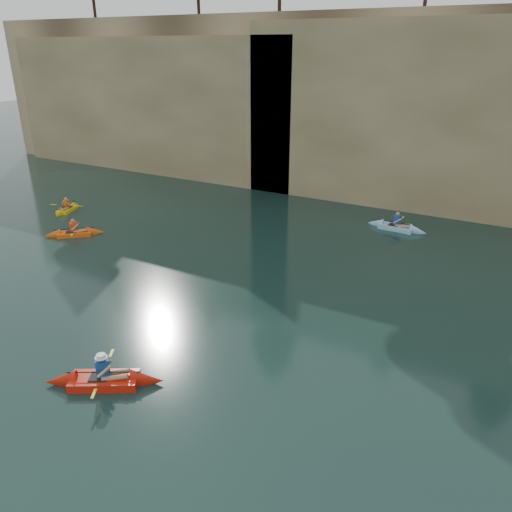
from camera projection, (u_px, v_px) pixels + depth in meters
The scene contains 10 objects.
ground at pixel (184, 410), 14.13m from camera, with size 160.00×160.00×0.00m, color black.
cliff at pixel (430, 98), 35.92m from camera, with size 70.00×16.00×12.00m, color tan.
cliff_slab_west at pixel (148, 104), 39.21m from camera, with size 26.00×2.40×10.56m, color tan.
cliff_slab_center at pixel (438, 116), 29.19m from camera, with size 24.00×2.40×11.40m, color tan.
sea_cave_west at pixel (166, 150), 39.07m from camera, with size 4.50×1.00×4.00m, color black.
sea_cave_center at pixel (334, 175), 32.95m from camera, with size 3.50×1.00×3.20m, color black.
main_kayaker at pixel (104, 380), 15.13m from camera, with size 3.52×2.53×1.34m.
kayaker_orange at pixel (74, 233), 27.02m from camera, with size 2.79×2.61×1.18m.
kayaker_yellow at pixel (67, 209), 31.01m from camera, with size 2.11×2.77×1.10m.
kayaker_ltblue_mid at pixel (396, 227), 27.90m from camera, with size 3.39×2.51×1.28m.
Camera 1 is at (7.29, -8.88, 9.54)m, focal length 35.00 mm.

